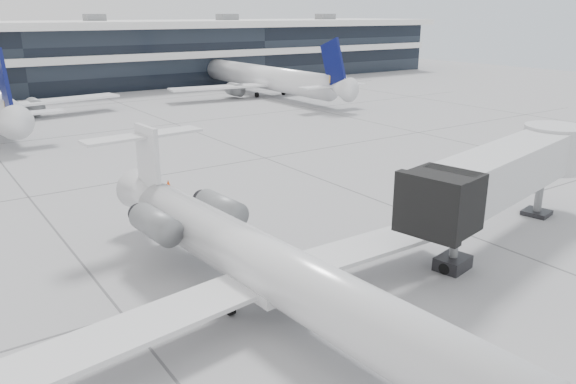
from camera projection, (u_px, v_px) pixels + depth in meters
ground at (308, 261)px, 29.80m from camera, size 220.00×220.00×0.00m
terminal at (12, 61)px, 92.50m from camera, size 170.00×22.00×10.00m
bg_jet_right at (264, 95)px, 90.22m from camera, size 32.00×40.00×9.60m
regional_jet at (271, 267)px, 23.82m from camera, size 22.85×28.55×6.59m
jet_bridge at (513, 168)px, 31.97m from camera, size 17.60×6.64×5.67m
traffic_cone at (168, 184)px, 42.16m from camera, size 0.48×0.48×0.62m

